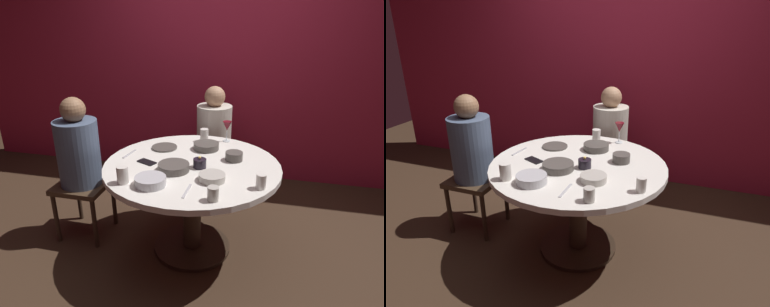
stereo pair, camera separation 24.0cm
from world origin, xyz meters
TOP-DOWN VIEW (x-y plane):
  - ground_plane at (0.00, 0.00)m, footprint 8.00×8.00m
  - back_wall at (0.00, 1.48)m, footprint 6.00×0.10m
  - dining_table at (0.00, 0.00)m, footprint 1.27×1.27m
  - seated_diner_left at (-0.91, 0.00)m, footprint 0.40×0.40m
  - seated_diner_back at (0.00, 0.93)m, footprint 0.40×0.40m
  - candle_holder at (0.07, -0.05)m, footprint 0.09×0.09m
  - wine_glass at (0.18, 0.53)m, footprint 0.08×0.08m
  - dinner_plate at (-0.29, 0.25)m, footprint 0.20×0.20m
  - cell_phone at (-0.33, -0.06)m, footprint 0.16×0.12m
  - bowl_serving_large at (-0.18, -0.38)m, footprint 0.20×0.20m
  - bowl_salad_center at (0.29, 0.13)m, footprint 0.13×0.13m
  - bowl_small_white at (0.19, -0.23)m, footprint 0.17×0.17m
  - bowl_sauce_side at (0.04, 0.31)m, footprint 0.20×0.20m
  - bowl_rice_portion at (-0.10, -0.14)m, footprint 0.22×0.22m
  - cup_near_candle at (0.24, -0.48)m, footprint 0.07×0.07m
  - cup_by_left_diner at (0.50, -0.27)m, footprint 0.06×0.06m
  - cup_by_right_diner at (-0.36, -0.40)m, footprint 0.07×0.07m
  - cup_center_front at (-0.01, 0.49)m, footprint 0.07×0.07m
  - fork_near_plate at (-0.51, 0.07)m, footprint 0.04×0.18m
  - knife_near_plate at (0.07, -0.41)m, footprint 0.02×0.18m

SIDE VIEW (x-z plane):
  - ground_plane at x=0.00m, z-range 0.00..0.00m
  - dining_table at x=0.00m, z-range 0.21..0.94m
  - seated_diner_back at x=0.00m, z-range 0.14..1.26m
  - seated_diner_left at x=-0.91m, z-range 0.14..1.31m
  - fork_near_plate at x=-0.51m, z-range 0.73..0.74m
  - knife_near_plate at x=0.07m, z-range 0.73..0.74m
  - cell_phone at x=-0.33m, z-range 0.73..0.74m
  - dinner_plate at x=-0.29m, z-range 0.73..0.75m
  - bowl_small_white at x=0.19m, z-range 0.73..0.78m
  - bowl_rice_portion at x=-0.10m, z-range 0.73..0.78m
  - bowl_sauce_side at x=0.04m, z-range 0.73..0.78m
  - bowl_serving_large at x=-0.18m, z-range 0.73..0.79m
  - bowl_salad_center at x=0.29m, z-range 0.73..0.80m
  - candle_holder at x=0.07m, z-range 0.72..0.81m
  - cup_near_candle at x=0.24m, z-range 0.73..0.82m
  - cup_by_left_diner at x=0.50m, z-range 0.73..0.83m
  - cup_center_front at x=-0.01m, z-range 0.73..0.84m
  - cup_by_right_diner at x=-0.36m, z-range 0.73..0.85m
  - wine_glass at x=0.18m, z-range 0.77..0.95m
  - back_wall at x=0.00m, z-range 0.00..2.60m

